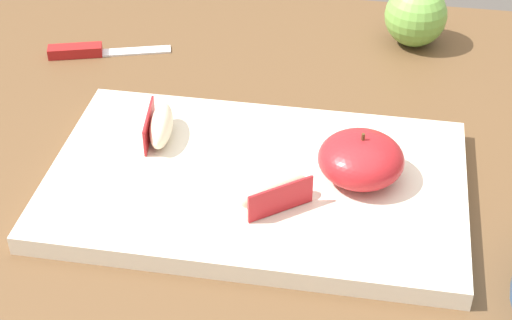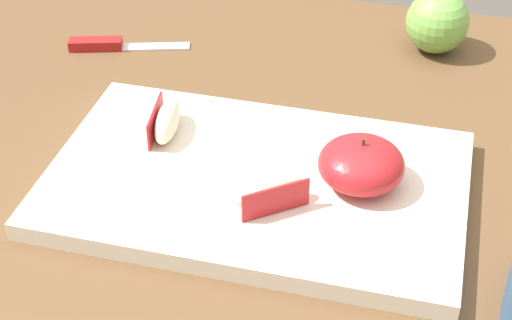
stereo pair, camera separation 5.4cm
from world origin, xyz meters
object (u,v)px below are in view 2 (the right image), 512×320
Objects in this scene: cutting_board at (256,183)px; apple_wedge_right at (166,121)px; apple_half_skin_up at (361,164)px; paring_knife at (106,44)px; apple_wedge_back at (271,193)px; whole_apple_granny_green at (437,22)px.

apple_wedge_right reaches higher than cutting_board.
apple_half_skin_up reaches higher than paring_knife.
apple_wedge_back is at bearing -33.17° from apple_wedge_right.
apple_wedge_back is at bearing -144.28° from apple_half_skin_up.
cutting_board is 0.11m from apple_half_skin_up.
whole_apple_granny_green is at bearing 65.98° from cutting_board.
apple_wedge_back reaches higher than paring_knife.
whole_apple_granny_green reaches higher than apple_wedge_right.
apple_half_skin_up is 0.22m from apple_wedge_right.
paring_knife is at bearing -166.04° from whole_apple_granny_green.
apple_half_skin_up reaches higher than apple_wedge_right.
whole_apple_granny_green reaches higher than apple_half_skin_up.
apple_wedge_right and apple_wedge_back have the same top height.
paring_knife is 0.44m from whole_apple_granny_green.
cutting_board is 0.06m from apple_wedge_back.
apple_wedge_back is (0.14, -0.09, 0.00)m from apple_wedge_right.
whole_apple_granny_green is (0.42, 0.11, 0.04)m from paring_knife.
apple_wedge_right is at bearing -51.25° from paring_knife.
apple_half_skin_up is at bearing -98.55° from whole_apple_granny_green.
apple_wedge_back is 0.41m from whole_apple_granny_green.
whole_apple_granny_green is at bearing 71.67° from apple_wedge_back.
apple_wedge_back is 0.46× the size of paring_knife.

